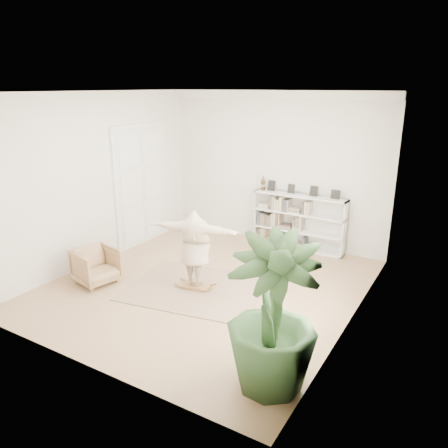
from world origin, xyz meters
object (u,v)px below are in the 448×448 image
Objects in this scene: bookshelf at (299,222)px; rocker_board at (196,285)px; armchair at (96,266)px; houseplant at (272,315)px; person at (195,246)px.

bookshelf is 3.23m from rocker_board.
armchair is 2.00m from rocker_board.
armchair is at bearing -124.98° from bookshelf.
rocker_board is (1.83, 0.75, -0.28)m from armchair.
rocker_board is 0.28× the size of houseplant.
armchair is 4.42m from houseplant.
armchair is at bearing 165.70° from houseplant.
rocker_board is at bearing -105.32° from bookshelf.
armchair is 1.33× the size of rocker_board.
bookshelf is 3.86× the size of rocker_board.
armchair is at bearing 12.57° from person.
houseplant reaches higher than bookshelf.
person is 0.88× the size of houseplant.
person is (1.83, 0.75, 0.52)m from armchair.
person is at bearing 142.61° from houseplant.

